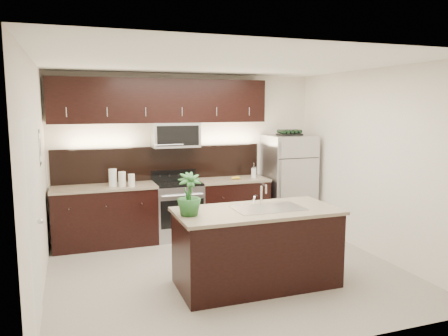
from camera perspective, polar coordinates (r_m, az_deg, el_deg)
name	(u,v)px	position (r m, az deg, el deg)	size (l,w,h in m)	color
ground	(227,271)	(5.93, 0.36, -13.35)	(4.50, 4.50, 0.00)	gray
room_walls	(220,144)	(5.47, -0.59, 3.14)	(4.52, 4.02, 2.71)	silver
counter_run	(166,211)	(7.23, -7.63, -5.57)	(3.51, 0.65, 0.94)	black
upper_fixtures	(163,108)	(7.17, -7.91, 7.79)	(3.49, 0.40, 1.66)	black
island	(256,247)	(5.40, 4.26, -10.25)	(1.96, 0.96, 0.94)	black
sink_faucet	(268,207)	(5.33, 5.75, -5.08)	(0.84, 0.50, 0.28)	silver
refrigerator	(288,182)	(7.84, 8.40, -1.82)	(0.80, 0.72, 1.66)	#B2B2B7
wine_rack	(289,133)	(7.74, 8.54, 4.58)	(0.41, 0.25, 0.10)	black
plant	(189,194)	(4.94, -4.57, -3.44)	(0.27, 0.27, 0.49)	#215322
canisters	(120,179)	(6.91, -13.44, -1.36)	(0.38, 0.23, 0.27)	silver
french_press	(254,172)	(7.53, 3.91, -0.58)	(0.09, 0.09, 0.26)	silver
bananas	(233,178)	(7.37, 1.20, -1.31)	(0.16, 0.12, 0.05)	gold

